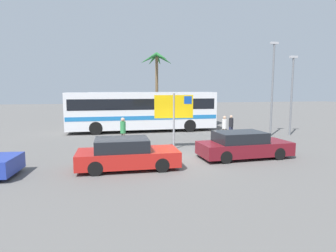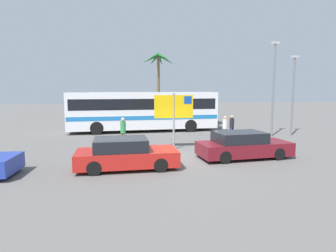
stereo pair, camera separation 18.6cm
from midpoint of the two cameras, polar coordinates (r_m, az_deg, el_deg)
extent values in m
plane|color=#605E5B|center=(14.37, 2.13, -6.48)|extent=(120.00, 120.00, 0.00)
cube|color=white|center=(23.59, -4.67, 3.11)|extent=(11.92, 2.43, 2.90)
cube|color=black|center=(23.56, -4.69, 4.45)|extent=(11.45, 2.46, 0.84)
cube|color=#1E70B7|center=(23.63, -4.66, 1.88)|extent=(11.80, 2.46, 0.32)
cylinder|color=black|center=(25.47, 3.34, 0.65)|extent=(1.00, 0.28, 1.00)
cylinder|color=black|center=(23.38, 4.71, 0.06)|extent=(1.00, 0.28, 1.00)
cylinder|color=black|center=(24.64, -13.52, 0.25)|extent=(1.00, 0.28, 1.00)
cylinder|color=black|center=(22.47, -13.70, -0.41)|extent=(1.00, 0.28, 1.00)
cube|color=silver|center=(27.56, -2.52, 3.71)|extent=(11.92, 2.43, 2.90)
cube|color=black|center=(27.53, -2.52, 4.86)|extent=(11.45, 2.46, 0.84)
cube|color=orange|center=(27.60, -2.51, 2.66)|extent=(11.80, 2.46, 0.32)
cylinder|color=black|center=(29.52, 4.27, 1.54)|extent=(1.00, 0.28, 1.00)
cylinder|color=black|center=(27.43, 5.51, 1.10)|extent=(1.00, 0.28, 1.00)
cylinder|color=black|center=(28.41, -10.23, 1.23)|extent=(1.00, 0.28, 1.00)
cylinder|color=black|center=(26.24, -10.12, 0.75)|extent=(1.00, 0.28, 1.00)
cylinder|color=gray|center=(16.32, 1.46, 0.88)|extent=(0.11, 0.11, 3.20)
cube|color=yellow|center=(16.24, 1.47, 3.86)|extent=(2.20, 0.26, 1.30)
cube|color=#1447A8|center=(16.36, 4.27, 5.16)|extent=(0.44, 0.11, 0.44)
cube|color=maroon|center=(14.94, 15.15, -4.29)|extent=(4.65, 2.04, 0.64)
cube|color=black|center=(14.71, 14.29, -2.15)|extent=(2.45, 1.80, 0.52)
cylinder|color=black|center=(16.41, 18.01, -4.04)|extent=(0.61, 0.19, 0.60)
cylinder|color=black|center=(15.03, 21.46, -5.20)|extent=(0.61, 0.19, 0.60)
cylinder|color=black|center=(15.11, 8.84, -4.72)|extent=(0.61, 0.19, 0.60)
cylinder|color=black|center=(13.60, 11.64, -6.11)|extent=(0.61, 0.19, 0.60)
cylinder|color=black|center=(13.97, -29.08, -6.53)|extent=(0.61, 0.22, 0.60)
cube|color=red|center=(12.65, -7.68, -6.17)|extent=(4.36, 1.95, 0.64)
cube|color=black|center=(12.52, -8.91, -3.62)|extent=(2.28, 1.76, 0.52)
cylinder|color=black|center=(13.65, -2.19, -5.92)|extent=(0.60, 0.17, 0.60)
cylinder|color=black|center=(12.00, -0.99, -7.76)|extent=(0.60, 0.17, 0.60)
cylinder|color=black|center=(13.54, -13.55, -6.22)|extent=(0.60, 0.17, 0.60)
cylinder|color=black|center=(11.87, -14.00, -8.14)|extent=(0.60, 0.17, 0.60)
cylinder|color=#706656|center=(19.65, 11.70, -1.71)|extent=(0.13, 0.13, 0.81)
cylinder|color=#706656|center=(19.68, 11.18, -1.69)|extent=(0.13, 0.13, 0.81)
cylinder|color=silver|center=(19.57, 11.49, 0.39)|extent=(0.32, 0.32, 0.64)
sphere|color=tan|center=(19.52, 11.52, 1.64)|extent=(0.22, 0.22, 0.22)
cylinder|color=#1E2347|center=(21.06, 12.52, -1.20)|extent=(0.13, 0.13, 0.77)
cylinder|color=#1E2347|center=(21.16, 12.92, -1.17)|extent=(0.13, 0.13, 0.77)
cylinder|color=black|center=(21.02, 12.77, 0.68)|extent=(0.32, 0.32, 0.61)
sphere|color=tan|center=(20.98, 12.80, 1.79)|extent=(0.21, 0.21, 0.21)
cylinder|color=#706656|center=(17.11, -8.40, -2.86)|extent=(0.13, 0.13, 0.86)
cylinder|color=#706656|center=(17.27, -8.66, -2.77)|extent=(0.13, 0.13, 0.86)
cylinder|color=#338E4C|center=(17.07, -8.58, -0.25)|extent=(0.32, 0.32, 0.68)
sphere|color=tan|center=(17.02, -8.61, 1.28)|extent=(0.23, 0.23, 0.23)
cylinder|color=slate|center=(22.31, 20.36, 6.50)|extent=(0.14, 0.14, 6.59)
cube|color=#B2B2B7|center=(22.55, 20.75, 15.15)|extent=(0.56, 0.20, 0.16)
cylinder|color=slate|center=(23.16, 23.69, 5.20)|extent=(0.14, 0.14, 5.66)
cube|color=#B2B2B7|center=(23.28, 24.07, 12.42)|extent=(0.56, 0.20, 0.16)
cylinder|color=brown|center=(32.46, -1.75, 7.44)|extent=(0.32, 0.32, 7.08)
cone|color=#23662D|center=(32.86, -0.25, 13.08)|extent=(1.99, 0.58, 1.41)
cone|color=#23662D|center=(33.49, -1.38, 12.98)|extent=(1.21, 1.98, 1.39)
cone|color=#23662D|center=(33.38, -2.59, 12.99)|extent=(1.16, 1.99, 1.40)
cone|color=#23662D|center=(32.66, -3.37, 13.15)|extent=(2.03, 0.79, 1.36)
cone|color=#23662D|center=(31.81, -2.59, 13.65)|extent=(1.60, 1.91, 1.02)
cone|color=#23662D|center=(31.87, -0.80, 13.59)|extent=(1.23, 2.06, 1.08)
camera|label=1|loc=(0.09, -89.68, 0.04)|focal=30.78mm
camera|label=2|loc=(0.09, 90.32, -0.04)|focal=30.78mm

